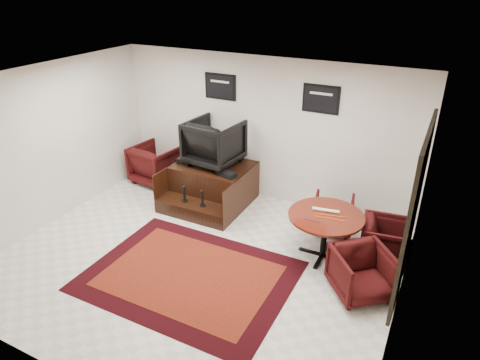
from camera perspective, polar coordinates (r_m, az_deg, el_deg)
name	(u,v)px	position (r m, az deg, el deg)	size (l,w,h in m)	color
ground	(196,260)	(6.96, -5.83, -10.58)	(6.00, 6.00, 0.00)	white
room_shell	(220,159)	(5.97, -2.66, 2.83)	(6.02, 5.02, 2.81)	white
area_rug	(189,276)	(6.65, -6.77, -12.54)	(3.02, 2.26, 0.01)	black
shine_podium	(212,185)	(8.43, -3.81, -0.72)	(1.48, 1.53, 0.76)	black
shine_chair	(214,140)	(8.19, -3.46, 5.30)	(0.94, 0.88, 0.97)	black
shoes_pair	(185,160)	(8.46, -7.33, 2.71)	(0.26, 0.32, 0.11)	black
polish_kit	(228,174)	(7.80, -1.57, 0.77)	(0.28, 0.19, 0.10)	black
umbrella_black	(171,176)	(8.75, -9.20, 0.57)	(0.32, 0.12, 0.85)	black
umbrella_hooked	(176,174)	(8.85, -8.48, 0.82)	(0.31, 0.12, 0.83)	black
armchair_side	(156,162)	(9.37, -11.17, 2.36)	(0.89, 0.83, 0.91)	black
meeting_table	(326,220)	(6.78, 11.37, -5.25)	(1.17, 1.17, 0.77)	#451209
table_chair_back	(333,212)	(7.68, 12.34, -4.22)	(0.67, 0.63, 0.69)	black
table_chair_window	(386,239)	(7.11, 18.87, -7.50)	(0.73, 0.68, 0.75)	black
table_chair_corner	(362,271)	(6.31, 15.94, -11.58)	(0.75, 0.71, 0.78)	black
paper_roll	(326,210)	(6.81, 11.37, -3.97)	(0.05, 0.05, 0.42)	white
table_clutter	(327,218)	(6.65, 11.53, -4.94)	(0.57, 0.36, 0.01)	#EC570D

